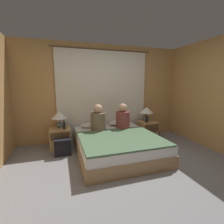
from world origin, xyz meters
TOP-DOWN VIEW (x-y plane):
  - ground_plane at (0.00, 0.00)m, footprint 16.00×16.00m
  - wall_back at (0.00, 1.94)m, footprint 4.46×0.06m
  - curtain_panel at (0.00, 1.87)m, footprint 2.61×0.02m
  - bed at (0.00, 0.83)m, footprint 1.63×1.97m
  - nightstand_left at (-1.15, 1.51)m, footprint 0.46×0.44m
  - nightstand_right at (1.15, 1.51)m, footprint 0.46×0.44m
  - lamp_left at (-1.15, 1.58)m, footprint 0.37×0.37m
  - lamp_right at (1.15, 1.58)m, footprint 0.37×0.37m
  - pillow_left at (-0.36, 1.62)m, footprint 0.58×0.31m
  - pillow_right at (0.36, 1.62)m, footprint 0.58×0.31m
  - blanket_on_bed at (0.00, 0.55)m, footprint 1.57×1.35m
  - person_left_in_bed at (-0.29, 1.26)m, footprint 0.35×0.35m
  - person_right_in_bed at (0.32, 1.26)m, footprint 0.33×0.33m
  - beer_bottle_on_left_stand at (-1.05, 1.38)m, footprint 0.06×0.06m
  - beer_bottle_on_right_stand at (1.04, 1.38)m, footprint 0.06×0.06m
  - backpack_on_floor at (-1.10, 1.08)m, footprint 0.34×0.21m
  - handbag_on_floor at (1.12, 1.04)m, footprint 0.29×0.15m

SIDE VIEW (x-z plane):
  - ground_plane at x=0.00m, z-range 0.00..0.00m
  - handbag_on_floor at x=1.12m, z-range -0.06..0.28m
  - backpack_on_floor at x=-1.10m, z-range 0.02..0.37m
  - bed at x=0.00m, z-range 0.00..0.41m
  - nightstand_left at x=-1.15m, z-range 0.00..0.48m
  - nightstand_right at x=1.15m, z-range 0.00..0.48m
  - blanket_on_bed at x=0.00m, z-range 0.41..0.44m
  - pillow_left at x=-0.36m, z-range 0.41..0.53m
  - pillow_right at x=0.36m, z-range 0.41..0.53m
  - beer_bottle_on_left_stand at x=-1.05m, z-range 0.46..0.67m
  - beer_bottle_on_right_stand at x=1.04m, z-range 0.46..0.69m
  - person_left_in_bed at x=-0.29m, z-range 0.35..0.97m
  - person_right_in_bed at x=0.32m, z-range 0.36..0.97m
  - lamp_left at x=-1.15m, z-range 0.56..0.94m
  - lamp_right at x=1.15m, z-range 0.56..0.94m
  - curtain_panel at x=0.00m, z-range 0.00..2.36m
  - wall_back at x=0.00m, z-range 0.00..2.50m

